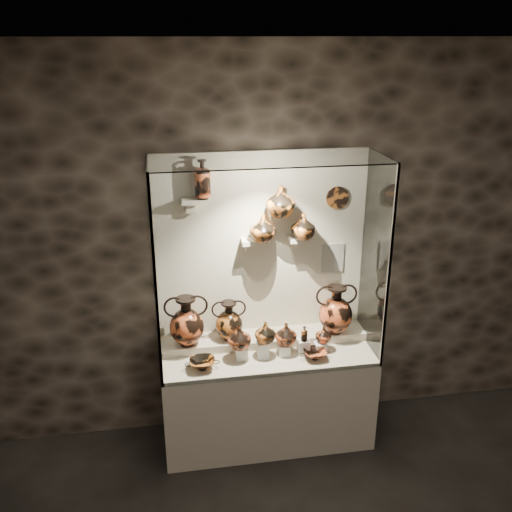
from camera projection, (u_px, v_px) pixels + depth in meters
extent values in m
plane|color=white|center=(408.00, 41.00, 1.70)|extent=(5.00, 5.00, 0.00)
cube|color=black|center=(261.00, 249.00, 4.58)|extent=(5.00, 0.02, 3.20)
cube|color=beige|center=(267.00, 398.00, 4.73)|extent=(1.70, 0.60, 0.80)
cube|color=#BAAB90|center=(268.00, 354.00, 4.58)|extent=(1.68, 0.58, 0.03)
cube|color=#BAAB90|center=(264.00, 340.00, 4.72)|extent=(1.70, 0.25, 0.10)
cube|color=beige|center=(261.00, 249.00, 4.58)|extent=(1.70, 0.03, 1.60)
cube|color=white|center=(276.00, 280.00, 4.02)|extent=(1.70, 0.01, 1.60)
cube|color=white|center=(155.00, 271.00, 4.16)|extent=(0.01, 0.60, 1.60)
cube|color=white|center=(375.00, 257.00, 4.42)|extent=(0.01, 0.60, 1.60)
cube|color=white|center=(269.00, 159.00, 4.00)|extent=(1.70, 0.60, 0.01)
cube|color=gray|center=(156.00, 288.00, 3.89)|extent=(0.02, 0.02, 1.60)
cube|color=gray|center=(389.00, 272.00, 4.15)|extent=(0.02, 0.02, 1.60)
cube|color=silver|center=(241.00, 353.00, 4.47)|extent=(0.09, 0.09, 0.10)
cube|color=silver|center=(263.00, 349.00, 4.49)|extent=(0.09, 0.09, 0.13)
cube|color=silver|center=(284.00, 350.00, 4.53)|extent=(0.09, 0.09, 0.09)
cube|color=silver|center=(303.00, 346.00, 4.55)|extent=(0.09, 0.09, 0.12)
cube|color=silver|center=(320.00, 347.00, 4.58)|extent=(0.09, 0.09, 0.08)
cube|color=beige|center=(191.00, 201.00, 4.26)|extent=(0.14, 0.12, 0.04)
cube|color=beige|center=(250.00, 242.00, 4.46)|extent=(0.14, 0.12, 0.04)
cube|color=beige|center=(276.00, 216.00, 4.42)|extent=(0.10, 0.12, 0.04)
cube|color=beige|center=(298.00, 239.00, 4.52)|extent=(0.14, 0.12, 0.04)
imported|color=#CF5327|center=(239.00, 337.00, 4.41)|extent=(0.24, 0.24, 0.19)
imported|color=#BE6221|center=(265.00, 332.00, 4.44)|extent=(0.20, 0.20, 0.17)
imported|color=#CF5327|center=(286.00, 334.00, 4.49)|extent=(0.23, 0.23, 0.18)
imported|color=#CF5327|center=(323.00, 334.00, 4.55)|extent=(0.17, 0.17, 0.13)
imported|color=#BE6221|center=(263.00, 228.00, 4.38)|extent=(0.21, 0.21, 0.21)
imported|color=#BE6221|center=(281.00, 201.00, 4.31)|extent=(0.29, 0.29, 0.24)
imported|color=#BE6221|center=(303.00, 226.00, 4.43)|extent=(0.25, 0.25, 0.20)
cylinder|color=#9A4E1E|center=(337.00, 198.00, 4.50)|extent=(0.18, 0.02, 0.18)
cube|color=beige|center=(333.00, 258.00, 4.69)|extent=(0.19, 0.01, 0.25)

